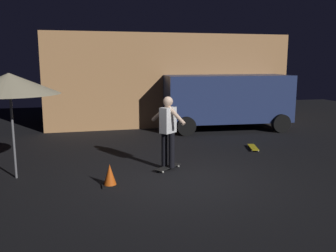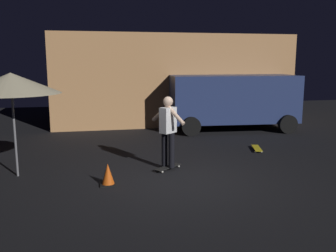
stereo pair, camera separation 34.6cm
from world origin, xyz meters
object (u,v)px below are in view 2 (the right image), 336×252
(parked_van, at_px, (233,99))
(skateboard_ridden, at_px, (168,167))
(skater, at_px, (168,127))
(traffic_cone, at_px, (108,175))
(skateboard_spare, at_px, (257,148))
(patio_umbrella, at_px, (11,83))

(parked_van, relative_size, skateboard_ridden, 6.40)
(skater, bearing_deg, traffic_cone, -149.84)
(skater, height_order, traffic_cone, skater)
(skateboard_ridden, distance_m, skateboard_spare, 3.21)
(traffic_cone, bearing_deg, skateboard_ridden, 30.16)
(parked_van, height_order, skateboard_ridden, parked_van)
(skateboard_spare, bearing_deg, skateboard_ridden, -154.90)
(parked_van, height_order, traffic_cone, parked_van)
(traffic_cone, bearing_deg, skater, 30.16)
(skater, xyz_separation_m, traffic_cone, (-1.44, -0.84, -0.83))
(skateboard_ridden, bearing_deg, parked_van, 53.48)
(parked_van, xyz_separation_m, patio_umbrella, (-6.80, -4.41, 0.91))
(patio_umbrella, distance_m, traffic_cone, 2.89)
(skateboard_ridden, relative_size, skater, 0.44)
(skater, bearing_deg, skateboard_spare, 25.10)
(skateboard_ridden, bearing_deg, traffic_cone, -149.84)
(skateboard_spare, relative_size, traffic_cone, 1.75)
(parked_van, height_order, skateboard_spare, parked_van)
(skateboard_ridden, xyz_separation_m, traffic_cone, (-1.44, -0.84, 0.16))
(patio_umbrella, relative_size, traffic_cone, 5.00)
(skateboard_ridden, distance_m, traffic_cone, 1.67)
(skateboard_ridden, distance_m, skater, 0.98)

